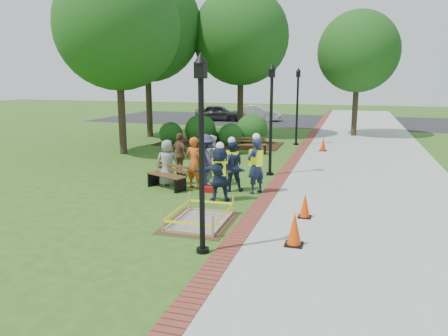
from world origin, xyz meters
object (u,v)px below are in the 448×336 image
(bench_near, at_px, (167,181))
(hivis_worker_a, at_px, (220,172))
(wet_concrete_pad, at_px, (200,214))
(cone_front, at_px, (294,230))
(hivis_worker_c, at_px, (232,164))
(hivis_worker_b, at_px, (256,164))
(lamp_near, at_px, (201,140))

(bench_near, xyz_separation_m, hivis_worker_a, (2.20, -0.94, 0.65))
(wet_concrete_pad, relative_size, hivis_worker_a, 1.25)
(cone_front, relative_size, hivis_worker_c, 0.44)
(wet_concrete_pad, bearing_deg, cone_front, -19.45)
(bench_near, height_order, hivis_worker_b, hivis_worker_b)
(hivis_worker_c, bearing_deg, bench_near, -170.45)
(cone_front, distance_m, hivis_worker_c, 5.12)
(cone_front, xyz_separation_m, hivis_worker_a, (-2.68, 3.03, 0.53))
(wet_concrete_pad, distance_m, cone_front, 2.75)
(cone_front, bearing_deg, bench_near, 140.87)
(wet_concrete_pad, height_order, cone_front, cone_front)
(wet_concrete_pad, xyz_separation_m, hivis_worker_b, (0.76, 3.35, 0.75))
(bench_near, xyz_separation_m, hivis_worker_b, (3.05, 0.30, 0.72))
(hivis_worker_a, height_order, hivis_worker_c, hivis_worker_a)
(hivis_worker_a, bearing_deg, bench_near, 156.89)
(lamp_near, bearing_deg, hivis_worker_b, 89.56)
(bench_near, height_order, cone_front, bench_near)
(cone_front, xyz_separation_m, lamp_near, (-1.87, -0.94, 2.09))
(lamp_near, bearing_deg, cone_front, 26.63)
(lamp_near, height_order, hivis_worker_c, lamp_near)
(bench_near, bearing_deg, hivis_worker_a, -23.11)
(hivis_worker_b, distance_m, hivis_worker_c, 0.85)
(lamp_near, xyz_separation_m, hivis_worker_c, (-0.80, 5.28, -1.57))
(cone_front, height_order, hivis_worker_b, hivis_worker_b)
(wet_concrete_pad, relative_size, lamp_near, 0.54)
(wet_concrete_pad, xyz_separation_m, cone_front, (2.59, -0.91, 0.15))
(wet_concrete_pad, distance_m, hivis_worker_b, 3.52)
(hivis_worker_a, distance_m, hivis_worker_b, 1.50)
(cone_front, bearing_deg, hivis_worker_a, 131.50)
(hivis_worker_b, bearing_deg, hivis_worker_a, -124.56)
(wet_concrete_pad, height_order, hivis_worker_c, hivis_worker_c)
(hivis_worker_c, bearing_deg, hivis_worker_b, -5.01)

